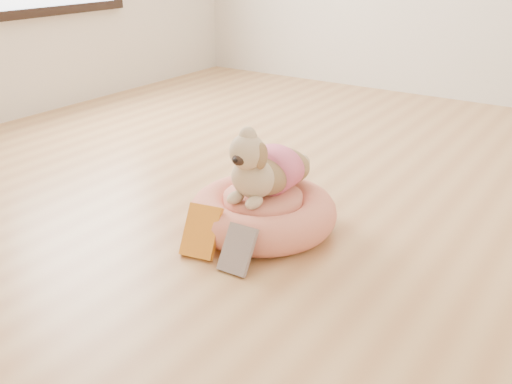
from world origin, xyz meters
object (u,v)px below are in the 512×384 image
Objects in this scene: pet_bed at (263,212)px; book_white at (238,249)px; book_yellow at (201,231)px; dog at (265,156)px.

pet_bed is 0.33m from book_white.
book_yellow reaches higher than book_white.
book_yellow is 0.18m from book_white.
book_white is at bearing -17.56° from book_yellow.
dog is at bearing 93.15° from pet_bed.
book_yellow is (-0.08, -0.30, 0.02)m from pet_bed.
book_white is at bearing -72.34° from pet_bed.
book_yellow is at bearing -105.17° from pet_bed.
dog is at bearing 104.13° from book_white.
pet_bed is 3.40× the size of book_white.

